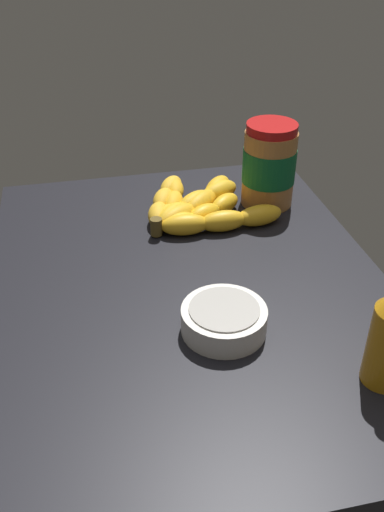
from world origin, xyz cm
name	(u,v)px	position (x,y,z in cm)	size (l,w,h in cm)	color
ground_plane	(190,295)	(0.00, 0.00, -2.28)	(76.90, 58.45, 4.56)	black
banana_bunch	(194,207)	(-19.60, 4.87, 1.79)	(20.29, 23.83, 3.74)	gold
peanut_butter_jar	(269,165)	(-21.57, 19.01, 7.54)	(9.52, 9.52, 15.23)	#B27238
small_bowl	(224,319)	(11.34, 2.06, 1.90)	(11.31, 11.31, 3.73)	silver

